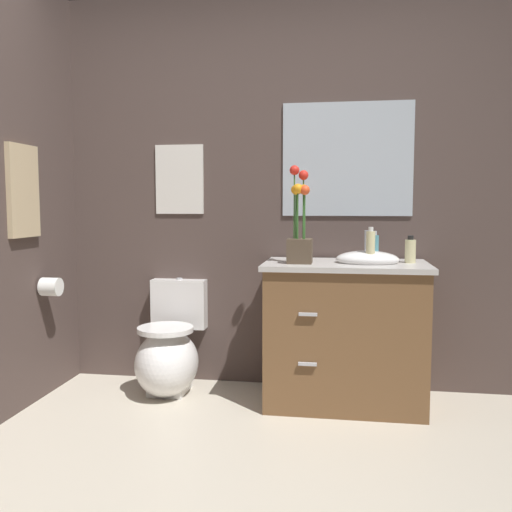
# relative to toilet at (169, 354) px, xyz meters

# --- Properties ---
(wall_back) EXTENTS (4.16, 0.05, 2.50)m
(wall_back) POSITION_rel_toilet_xyz_m (0.80, 0.30, 1.01)
(wall_back) COLOR #4C3D38
(wall_back) RESTS_ON ground_plane
(toilet) EXTENTS (0.38, 0.59, 0.69)m
(toilet) POSITION_rel_toilet_xyz_m (0.00, 0.00, 0.00)
(toilet) COLOR white
(toilet) RESTS_ON ground_plane
(vanity_cabinet) EXTENTS (0.94, 0.56, 1.02)m
(vanity_cabinet) POSITION_rel_toilet_xyz_m (1.08, -0.03, 0.19)
(vanity_cabinet) COLOR brown
(vanity_cabinet) RESTS_ON ground_plane
(flower_vase) EXTENTS (0.14, 0.14, 0.56)m
(flower_vase) POSITION_rel_toilet_xyz_m (0.81, -0.10, 0.78)
(flower_vase) COLOR #4C3D2D
(flower_vase) RESTS_ON vanity_cabinet
(soap_bottle) EXTENTS (0.05, 0.05, 0.18)m
(soap_bottle) POSITION_rel_toilet_xyz_m (1.24, 0.01, 0.68)
(soap_bottle) COLOR teal
(soap_bottle) RESTS_ON vanity_cabinet
(lotion_bottle) EXTENTS (0.05, 0.05, 0.21)m
(lotion_bottle) POSITION_rel_toilet_xyz_m (1.21, -0.09, 0.69)
(lotion_bottle) COLOR beige
(lotion_bottle) RESTS_ON vanity_cabinet
(hand_wash_bottle) EXTENTS (0.06, 0.06, 0.16)m
(hand_wash_bottle) POSITION_rel_toilet_xyz_m (1.44, 0.02, 0.66)
(hand_wash_bottle) COLOR beige
(hand_wash_bottle) RESTS_ON vanity_cabinet
(wall_poster) EXTENTS (0.32, 0.01, 0.45)m
(wall_poster) POSITION_rel_toilet_xyz_m (0.00, 0.27, 1.09)
(wall_poster) COLOR silver
(wall_mirror) EXTENTS (0.80, 0.01, 0.70)m
(wall_mirror) POSITION_rel_toilet_xyz_m (1.08, 0.27, 1.21)
(wall_mirror) COLOR #B2BCC6
(hanging_towel) EXTENTS (0.03, 0.28, 0.52)m
(hanging_towel) POSITION_rel_toilet_xyz_m (-0.72, -0.36, 1.00)
(hanging_towel) COLOR tan
(toilet_paper_roll) EXTENTS (0.11, 0.11, 0.11)m
(toilet_paper_roll) POSITION_rel_toilet_xyz_m (-0.67, -0.20, 0.44)
(toilet_paper_roll) COLOR white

